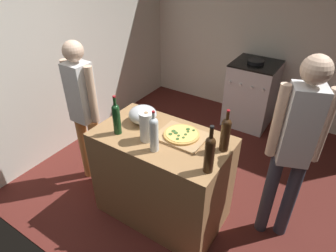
{
  "coord_description": "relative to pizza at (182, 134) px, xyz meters",
  "views": [
    {
      "loc": [
        1.0,
        -0.99,
        2.3
      ],
      "look_at": [
        -0.12,
        0.75,
        0.97
      ],
      "focal_mm": 30.62,
      "sensor_mm": 36.0,
      "label": 1
    }
  ],
  "objects": [
    {
      "name": "ground_plane",
      "position": [
        -0.03,
        0.83,
        -0.96
      ],
      "size": [
        4.22,
        3.72,
        0.02
      ],
      "primitive_type": "cube",
      "color": "#511E19"
    },
    {
      "name": "kitchen_wall_rear",
      "position": [
        -0.03,
        2.44,
        0.35
      ],
      "size": [
        4.22,
        0.1,
        2.6
      ],
      "primitive_type": "cube",
      "color": "silver",
      "rests_on": "ground_plane"
    },
    {
      "name": "kitchen_wall_left",
      "position": [
        -1.89,
        0.83,
        0.35
      ],
      "size": [
        0.1,
        3.72,
        2.6
      ],
      "primitive_type": "cube",
      "color": "silver",
      "rests_on": "ground_plane"
    },
    {
      "name": "counter",
      "position": [
        -0.15,
        -0.08,
        -0.49
      ],
      "size": [
        1.17,
        0.67,
        0.92
      ],
      "primitive_type": "cube",
      "color": "#9E7247",
      "rests_on": "ground_plane"
    },
    {
      "name": "cutting_board",
      "position": [
        0.0,
        0.0,
        -0.02
      ],
      "size": [
        0.4,
        0.32,
        0.02
      ],
      "primitive_type": "cube",
      "color": "tan",
      "rests_on": "counter"
    },
    {
      "name": "pizza",
      "position": [
        0.0,
        0.0,
        0.0
      ],
      "size": [
        0.3,
        0.3,
        0.03
      ],
      "color": "tan",
      "rests_on": "cutting_board"
    },
    {
      "name": "mixing_bowl",
      "position": [
        -0.42,
        0.02,
        0.05
      ],
      "size": [
        0.25,
        0.25,
        0.16
      ],
      "color": "#B2B2B7",
      "rests_on": "counter"
    },
    {
      "name": "paper_towel_roll",
      "position": [
        -0.22,
        -0.18,
        0.1
      ],
      "size": [
        0.12,
        0.12,
        0.26
      ],
      "color": "white",
      "rests_on": "counter"
    },
    {
      "name": "wine_bottle_clear",
      "position": [
        0.36,
        0.03,
        0.13
      ],
      "size": [
        0.07,
        0.07,
        0.36
      ],
      "color": "#331E0F",
      "rests_on": "counter"
    },
    {
      "name": "wine_bottle_green",
      "position": [
        -0.49,
        -0.24,
        0.12
      ],
      "size": [
        0.07,
        0.07,
        0.35
      ],
      "color": "#143819",
      "rests_on": "counter"
    },
    {
      "name": "wine_bottle_dark",
      "position": [
        -0.09,
        -0.26,
        0.13
      ],
      "size": [
        0.07,
        0.07,
        0.35
      ],
      "color": "silver",
      "rests_on": "counter"
    },
    {
      "name": "wine_bottle_amber",
      "position": [
        0.37,
        -0.26,
        0.13
      ],
      "size": [
        0.07,
        0.07,
        0.38
      ],
      "color": "#331E0F",
      "rests_on": "counter"
    },
    {
      "name": "stove",
      "position": [
        -0.03,
        2.04,
        -0.48
      ],
      "size": [
        0.61,
        0.63,
        0.97
      ],
      "color": "#B7B7BC",
      "rests_on": "ground_plane"
    },
    {
      "name": "person_in_stripes",
      "position": [
        -1.08,
        -0.09,
        -0.04
      ],
      "size": [
        0.39,
        0.2,
        1.59
      ],
      "color": "#D88C4C",
      "rests_on": "ground_plane"
    },
    {
      "name": "person_in_red",
      "position": [
        0.83,
        0.29,
        0.04
      ],
      "size": [
        0.38,
        0.27,
        1.71
      ],
      "color": "#383D4C",
      "rests_on": "ground_plane"
    }
  ]
}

